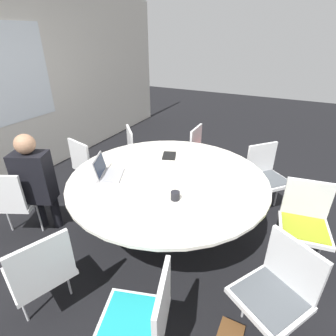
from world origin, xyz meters
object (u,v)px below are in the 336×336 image
chair_2 (142,319)px  chair_3 (277,288)px  chair_7 (139,150)px  laptop (106,171)px  chair_0 (13,198)px  chair_4 (305,219)px  spiral_notebook (169,156)px  person_0 (35,179)px  coffee_cup (175,196)px  chair_5 (266,173)px  chair_1 (41,269)px  chair_8 (90,163)px  chair_6 (203,151)px

chair_2 → chair_3: size_ratio=1.00×
chair_7 → laptop: bearing=-24.8°
chair_0 → chair_7: (1.69, -0.50, 0.00)m
chair_2 → chair_3: same height
chair_4 → spiral_notebook: bearing=-15.2°
chair_0 → person_0: bearing=18.9°
coffee_cup → chair_5: bearing=-23.9°
chair_0 → chair_3: 2.64m
chair_4 → chair_5: size_ratio=1.00×
chair_3 → spiral_notebook: size_ratio=3.36×
chair_1 → spiral_notebook: chair_1 is taller
chair_4 → chair_7: 2.38m
chair_3 → chair_7: (1.59, 2.13, 0.00)m
chair_8 → chair_3: bearing=-6.0°
chair_1 → person_0: (0.70, 0.86, 0.20)m
chair_5 → chair_3: bearing=53.0°
chair_3 → chair_5: (1.69, 0.32, 0.00)m
chair_5 → chair_7: bearing=-44.7°
chair_5 → laptop: size_ratio=2.18×
chair_8 → laptop: (-0.53, -0.75, 0.31)m
laptop → coffee_cup: 0.81m
chair_8 → chair_6: bearing=55.4°
chair_0 → coffee_cup: 1.77m
chair_3 → spiral_notebook: (1.10, 1.38, 0.26)m
chair_5 → chair_0: bearing=-10.1°
chair_8 → person_0: bearing=-73.1°
coffee_cup → chair_1: bearing=145.1°
person_0 → laptop: size_ratio=3.09×
chair_6 → chair_8: (-1.08, 1.23, 0.00)m
spiral_notebook → laptop: bearing=153.2°
chair_0 → laptop: (0.49, -0.89, 0.31)m
coffee_cup → chair_4: bearing=-61.0°
chair_2 → chair_4: (1.52, -0.86, 0.00)m
chair_2 → laptop: laptop is taller
chair_5 → coffee_cup: size_ratio=10.28×
chair_3 → person_0: bearing=30.2°
chair_1 → coffee_cup: chair_1 is taller
chair_0 → chair_4: same height
chair_4 → chair_2: bearing=52.3°
chair_7 → chair_2: bearing=-9.9°
chair_8 → chair_7: bearing=76.3°
chair_2 → chair_7: same height
chair_4 → chair_7: bearing=-24.9°
chair_5 → person_0: person_0 is taller
chair_0 → spiral_notebook: size_ratio=3.36×
chair_2 → chair_8: (1.53, 1.78, 0.00)m
chair_2 → chair_6: same height
chair_7 → chair_0: bearing=-59.2°
person_0 → spiral_notebook: (1.02, -1.07, 0.07)m
chair_4 → laptop: (-0.53, 1.89, 0.31)m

